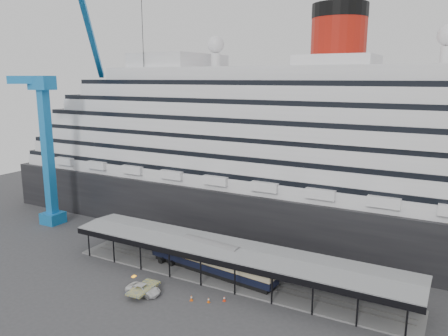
# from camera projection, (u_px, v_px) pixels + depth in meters

# --- Properties ---
(ground) EXTENTS (200.00, 200.00, 0.00)m
(ground) POSITION_uv_depth(u_px,v_px,m) (214.00, 292.00, 63.93)
(ground) COLOR #38383A
(ground) RESTS_ON ground
(cruise_ship) EXTENTS (130.00, 30.00, 43.90)m
(cruise_ship) POSITION_uv_depth(u_px,v_px,m) (294.00, 141.00, 87.62)
(cruise_ship) COLOR black
(cruise_ship) RESTS_ON ground
(platform_canopy) EXTENTS (56.00, 9.18, 5.30)m
(platform_canopy) POSITION_uv_depth(u_px,v_px,m) (230.00, 265.00, 67.74)
(platform_canopy) COLOR slate
(platform_canopy) RESTS_ON ground
(crane_blue) EXTENTS (22.63, 19.19, 47.60)m
(crane_blue) POSITION_uv_depth(u_px,v_px,m) (51.00, 131.00, 90.30)
(crane_blue) COLOR #1976C1
(crane_blue) RESTS_ON ground
(port_truck) EXTENTS (5.34, 2.69, 1.45)m
(port_truck) POSITION_uv_depth(u_px,v_px,m) (143.00, 289.00, 63.27)
(port_truck) COLOR silver
(port_truck) RESTS_ON ground
(pullman_carriage) EXTENTS (23.20, 5.50, 22.60)m
(pullman_carriage) POSITION_uv_depth(u_px,v_px,m) (211.00, 258.00, 69.32)
(pullman_carriage) COLOR black
(pullman_carriage) RESTS_ON ground
(traffic_cone_left) EXTENTS (0.54, 0.54, 0.84)m
(traffic_cone_left) POSITION_uv_depth(u_px,v_px,m) (191.00, 298.00, 61.43)
(traffic_cone_left) COLOR #E0560C
(traffic_cone_left) RESTS_ON ground
(traffic_cone_mid) EXTENTS (0.47, 0.47, 0.76)m
(traffic_cone_mid) POSITION_uv_depth(u_px,v_px,m) (208.00, 300.00, 60.95)
(traffic_cone_mid) COLOR #DB570C
(traffic_cone_mid) RESTS_ON ground
(traffic_cone_right) EXTENTS (0.41, 0.41, 0.79)m
(traffic_cone_right) POSITION_uv_depth(u_px,v_px,m) (224.00, 299.00, 61.30)
(traffic_cone_right) COLOR red
(traffic_cone_right) RESTS_ON ground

